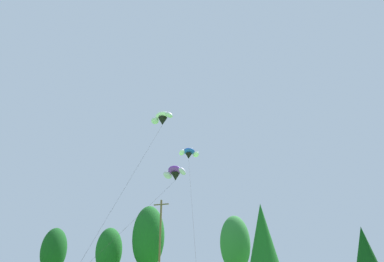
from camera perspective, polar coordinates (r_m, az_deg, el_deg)
The scene contains 10 objects.
treeline_tree_a at distance 68.76m, azimuth -22.05°, elevation -17.97°, with size 4.46×4.46×9.85m.
treeline_tree_b at distance 61.80m, azimuth -13.67°, elevation -18.81°, with size 4.34×4.34×9.40m.
treeline_tree_c at distance 58.88m, azimuth -7.27°, elevation -17.12°, with size 5.23×5.23×12.70m.
treeline_tree_d at distance 56.59m, azimuth 7.20°, elevation -18.09°, with size 4.71×4.71×10.77m.
treeline_tree_e at distance 50.00m, azimuth 11.66°, elevation -16.53°, with size 4.10×4.10×11.38m.
treeline_tree_f at distance 54.34m, azimuth 26.86°, elevation -17.24°, with size 3.41×3.41×8.23m.
utility_pole at distance 46.50m, azimuth -5.36°, elevation -17.92°, with size 2.20×0.26×11.35m.
parafoil_kite_high_white at distance 39.90m, azimuth -5.00°, elevation 2.15°, with size 3.53×13.92×18.01m.
parafoil_kite_mid_blue_white at distance 44.54m, azimuth -0.53°, elevation -3.77°, with size 9.34×19.53×15.75m.
parafoil_kite_far_purple at distance 36.65m, azimuth -2.85°, elevation -7.02°, with size 3.22×13.72×11.27m.
Camera 1 is at (11.67, -0.04, 2.15)m, focal length 32.02 mm.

